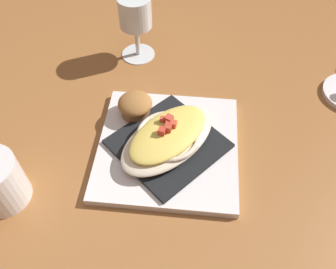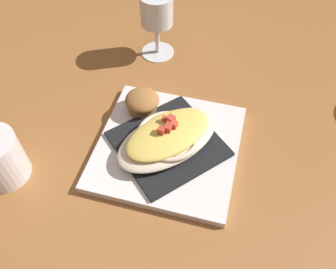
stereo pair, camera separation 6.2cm
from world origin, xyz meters
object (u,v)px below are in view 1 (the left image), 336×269
at_px(square_plate, 168,147).
at_px(stemmed_glass, 135,16).
at_px(gratin_dish, 168,137).
at_px(muffin, 135,106).

bearing_deg(square_plate, stemmed_glass, -71.19).
relative_size(gratin_dish, muffin, 3.43).
distance_m(muffin, stemmed_glass, 0.21).
height_order(muffin, stemmed_glass, stemmed_glass).
xyz_separation_m(square_plate, muffin, (0.07, -0.07, 0.03)).
distance_m(gratin_dish, muffin, 0.10).
xyz_separation_m(muffin, stemmed_glass, (0.02, -0.20, 0.06)).
relative_size(square_plate, gratin_dish, 1.13).
relative_size(square_plate, stemmed_glass, 1.75).
height_order(square_plate, muffin, muffin).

